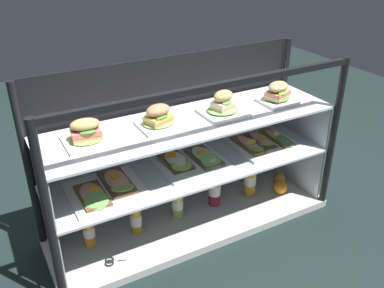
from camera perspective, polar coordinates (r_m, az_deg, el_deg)
The scene contains 22 objects.
ground_plane at distance 2.37m, azimuth 0.00°, elevation -10.97°, with size 6.00×6.00×0.02m, color black.
case_base_deck at distance 2.35m, azimuth 0.00°, elevation -10.38°, with size 1.53×0.46×0.04m, color beige.
case_frame at distance 2.19m, azimuth -1.61°, elevation 1.14°, with size 1.53×0.46×0.89m.
riser_lower_tier at distance 2.25m, azimuth 0.00°, elevation -6.76°, with size 1.46×0.39×0.32m.
shelf_lower_glass at distance 2.16m, azimuth 0.00°, elevation -3.14°, with size 1.48×0.41×0.01m, color silver.
riser_upper_tier at distance 2.09m, azimuth 0.00°, elevation -0.15°, with size 1.46×0.39×0.24m.
shelf_upper_glass at distance 2.04m, azimuth 0.00°, elevation 3.03°, with size 1.48×0.41×0.01m, color silver.
plated_roll_sandwich_right_of_center at distance 1.87m, azimuth -14.09°, elevation 1.37°, with size 0.20×0.20×0.11m.
plated_roll_sandwich_near_right_corner at distance 1.96m, azimuth -4.56°, elevation 3.48°, with size 0.18×0.18×0.11m.
plated_roll_sandwich_center at distance 2.09m, azimuth 4.20°, elevation 5.03°, with size 0.20×0.20×0.13m.
plated_roll_sandwich_near_left_corner at distance 2.27m, azimuth 11.45°, elevation 6.55°, with size 0.17×0.17×0.12m.
open_sandwich_tray_right_of_center at distance 1.98m, azimuth -11.41°, elevation -6.01°, with size 0.34×0.31×0.06m.
open_sandwich_tray_mid_right at distance 2.17m, azimuth -0.17°, elevation -2.20°, with size 0.34×0.31×0.06m.
open_sandwich_tray_left_of_center at distance 2.37m, azimuth 9.48°, elevation 0.22°, with size 0.34×0.31×0.06m.
juice_bottle_back_right at distance 2.18m, azimuth -13.74°, elevation -11.26°, with size 0.06×0.06×0.22m.
juice_bottle_front_fourth at distance 2.21m, azimuth -7.61°, elevation -9.57°, with size 0.06×0.06×0.25m.
juice_bottle_tucked_behind at distance 2.31m, azimuth -1.99°, elevation -7.95°, with size 0.06×0.06×0.21m.
juice_bottle_front_middle at distance 2.39m, azimuth 3.06°, elevation -6.09°, with size 0.07×0.07×0.24m.
juice_bottle_near_post at distance 2.50m, azimuth 7.84°, elevation -4.66°, with size 0.07×0.07×0.24m.
orange_fruit_beside_bottles at distance 2.66m, azimuth 11.69°, elevation -4.56°, with size 0.07×0.07×0.07m, color orange.
orange_fruit_near_left_post at distance 2.57m, azimuth 11.81°, elevation -5.70°, with size 0.08×0.08×0.08m, color orange.
kitchen_scissors at distance 2.12m, azimuth -10.30°, elevation -15.27°, with size 0.20×0.13×0.01m.
Camera 1 is at (-0.90, -1.62, 1.47)m, focal length 39.57 mm.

